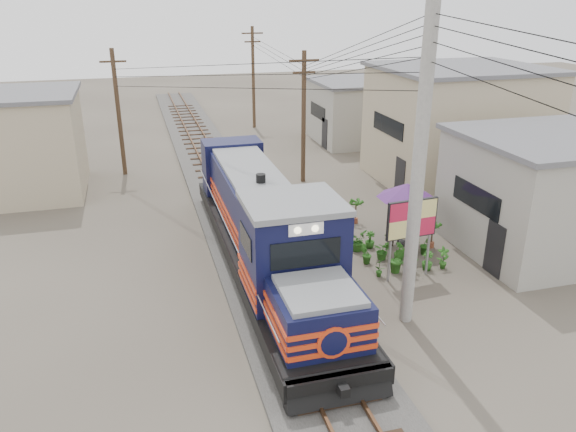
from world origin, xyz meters
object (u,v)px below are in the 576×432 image
object	(u,v)px
billboard	(412,221)
vendor	(396,229)
locomotive	(265,228)
market_umbrella	(407,191)

from	to	relation	value
billboard	vendor	bearing A→B (deg)	68.51
billboard	vendor	world-z (taller)	billboard
locomotive	market_umbrella	bearing A→B (deg)	7.51
market_umbrella	vendor	world-z (taller)	market_umbrella
locomotive	billboard	size ratio (longest dim) A/B	5.26
billboard	market_umbrella	size ratio (longest dim) A/B	0.95
locomotive	market_umbrella	size ratio (longest dim) A/B	5.03
locomotive	vendor	xyz separation A→B (m)	(5.66, 0.80, -0.99)
locomotive	billboard	world-z (taller)	locomotive
locomotive	vendor	bearing A→B (deg)	8.02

